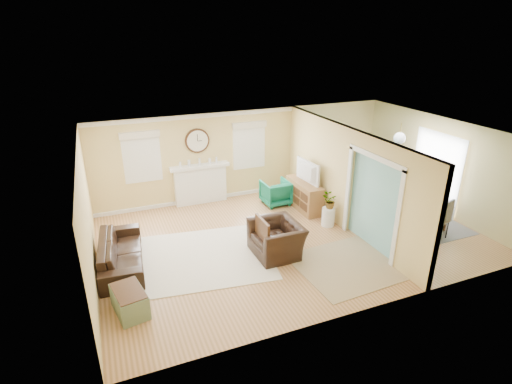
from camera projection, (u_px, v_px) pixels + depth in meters
floor at (290, 236)px, 9.88m from camera, size 9.00×9.00×0.00m
wall_back at (247, 153)px, 11.95m from camera, size 9.00×0.02×2.60m
wall_front at (372, 248)px, 6.81m from camera, size 9.00×0.02×2.60m
wall_left at (87, 220)px, 7.82m from camera, size 0.02×6.00×2.60m
wall_right at (439, 165)px, 10.95m from camera, size 0.02×6.00×2.60m
ceiling at (294, 134)px, 8.89m from camera, size 9.00×6.00×0.02m
partition at (340, 174)px, 10.13m from camera, size 0.17×6.00×2.60m
fireplace at (200, 183)px, 11.60m from camera, size 1.70×0.30×1.17m
wall_clock at (197, 141)px, 11.19m from camera, size 0.70×0.07×0.70m
window_left at (141, 153)px, 10.72m from camera, size 1.05×0.13×1.42m
window_right at (249, 142)px, 11.79m from camera, size 1.05×0.13×1.42m
french_doors at (436, 172)px, 11.01m from camera, size 0.06×1.70×2.20m
pendant at (400, 138)px, 10.08m from camera, size 0.30×0.30×0.55m
rug_cream at (203, 257)px, 8.98m from camera, size 3.27×2.93×0.02m
rug_jute at (352, 264)px, 8.70m from camera, size 2.49×2.09×0.01m
rug_grey at (407, 219)px, 10.77m from camera, size 2.19×2.73×0.01m
sofa at (121, 253)px, 8.55m from camera, size 1.04×2.26×0.64m
eames_chair at (277, 239)px, 9.00m from camera, size 1.03×1.18×0.76m
green_chair at (276, 192)px, 11.59m from camera, size 0.77×0.79×0.71m
trunk at (130, 301)px, 7.16m from camera, size 0.64×0.89×0.47m
credenza at (304, 195)px, 11.28m from camera, size 0.49×1.43×0.80m
tv at (305, 172)px, 11.00m from camera, size 0.23×1.07×0.61m
garden_stool at (328, 217)px, 10.34m from camera, size 0.33×0.33×0.49m
potted_plant at (329, 201)px, 10.17m from camera, size 0.48×0.47×0.41m
dining_table at (409, 208)px, 10.64m from camera, size 1.10×1.96×0.69m
dining_chair_n at (383, 183)px, 11.58m from camera, size 0.49×0.49×1.01m
dining_chair_s at (438, 215)px, 9.59m from camera, size 0.57×0.57×1.04m
dining_chair_w at (390, 202)px, 10.40m from camera, size 0.50×0.50×0.97m
dining_chair_e at (430, 195)px, 10.82m from camera, size 0.49×0.49×1.00m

